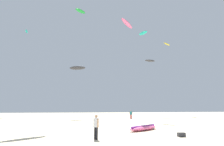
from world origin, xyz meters
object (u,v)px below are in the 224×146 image
(kite_aloft_1, at_px, (127,24))
(kite_aloft_5, at_px, (143,33))
(person_foreground, at_px, (96,125))
(kite_aloft_7, at_px, (150,61))
(cooler_box, at_px, (181,135))
(kite_aloft_0, at_px, (27,31))
(kite_aloft_6, at_px, (167,44))
(kite_aloft_3, at_px, (80,11))
(kite_grounded_near, at_px, (143,128))
(person_midground, at_px, (131,114))
(kite_aloft_2, at_px, (77,68))

(kite_aloft_1, relative_size, kite_aloft_5, 1.87)
(person_foreground, height_order, kite_aloft_7, kite_aloft_7)
(person_foreground, height_order, cooler_box, person_foreground)
(kite_aloft_0, height_order, kite_aloft_6, kite_aloft_0)
(kite_aloft_1, bearing_deg, kite_aloft_3, 112.58)
(kite_aloft_0, relative_size, kite_aloft_6, 0.84)
(kite_grounded_near, distance_m, cooler_box, 4.60)
(kite_aloft_3, relative_size, kite_aloft_6, 1.02)
(kite_aloft_5, height_order, kite_aloft_7, kite_aloft_5)
(kite_aloft_0, xyz_separation_m, kite_aloft_5, (26.90, -19.63, -6.87))
(person_midground, relative_size, kite_aloft_6, 0.52)
(person_midground, distance_m, kite_aloft_3, 31.15)
(kite_aloft_0, bearing_deg, kite_aloft_2, -11.37)
(person_foreground, xyz_separation_m, kite_aloft_2, (-3.27, 34.79, 11.10))
(person_midground, bearing_deg, cooler_box, 21.69)
(kite_grounded_near, xyz_separation_m, kite_aloft_1, (0.49, 9.13, 15.19))
(kite_aloft_3, height_order, kite_aloft_6, kite_aloft_3)
(person_foreground, height_order, kite_aloft_5, kite_aloft_5)
(person_midground, xyz_separation_m, kite_aloft_0, (-25.15, 16.16, 21.68))
(kite_aloft_1, xyz_separation_m, kite_aloft_6, (15.70, 20.10, 3.95))
(kite_grounded_near, bearing_deg, kite_aloft_0, 124.16)
(kite_grounded_near, relative_size, kite_aloft_1, 0.96)
(cooler_box, bearing_deg, kite_aloft_1, 95.50)
(kite_grounded_near, bearing_deg, kite_aloft_3, 105.03)
(kite_aloft_0, bearing_deg, kite_aloft_6, -5.64)
(kite_aloft_2, xyz_separation_m, kite_aloft_7, (17.22, -7.00, 0.81))
(kite_aloft_5, bearing_deg, kite_aloft_0, 143.88)
(kite_grounded_near, distance_m, kite_aloft_0, 45.78)
(cooler_box, xyz_separation_m, kite_aloft_7, (7.24, 27.44, 12.78))
(cooler_box, height_order, kite_aloft_0, kite_aloft_0)
(person_midground, distance_m, kite_aloft_7, 14.96)
(kite_aloft_6, bearing_deg, kite_aloft_0, 174.36)
(cooler_box, bearing_deg, kite_grounded_near, 112.77)
(kite_grounded_near, distance_m, kite_aloft_3, 40.69)
(kite_aloft_5, xyz_separation_m, kite_aloft_6, (11.72, 15.82, 3.64))
(person_midground, height_order, kite_aloft_2, kite_aloft_2)
(person_foreground, height_order, kite_aloft_2, kite_aloft_2)
(person_foreground, bearing_deg, kite_aloft_1, -142.93)
(kite_aloft_6, bearing_deg, kite_aloft_3, -179.75)
(kite_grounded_near, xyz_separation_m, cooler_box, (1.78, -4.25, -0.08))
(kite_grounded_near, height_order, kite_aloft_0, kite_aloft_0)
(kite_grounded_near, xyz_separation_m, kite_aloft_7, (9.02, 23.19, 12.70))
(person_midground, relative_size, kite_grounded_near, 0.40)
(kite_aloft_1, relative_size, kite_aloft_3, 1.33)
(person_foreground, relative_size, cooler_box, 3.15)
(kite_aloft_1, bearing_deg, person_midground, 73.97)
(kite_grounded_near, bearing_deg, person_foreground, -136.96)
(kite_aloft_5, height_order, kite_aloft_6, kite_aloft_6)
(kite_aloft_5, bearing_deg, kite_aloft_2, 127.08)
(kite_aloft_7, bearing_deg, kite_aloft_3, 160.58)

